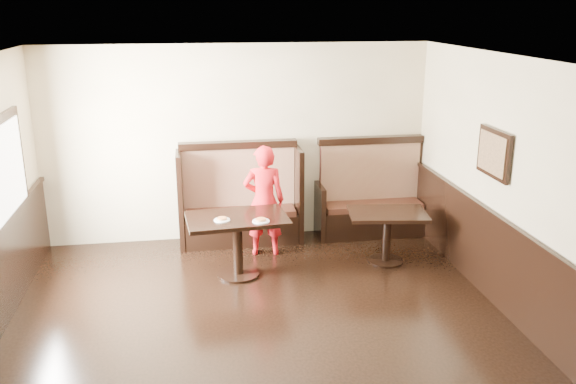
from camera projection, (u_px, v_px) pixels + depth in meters
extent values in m
plane|color=black|center=(271.00, 366.00, 5.81)|extent=(7.00, 7.00, 0.00)
plane|color=beige|center=(238.00, 144.00, 8.70)|extent=(5.50, 0.00, 5.50)
plane|color=beige|center=(555.00, 213.00, 5.82)|extent=(0.00, 7.00, 7.00)
plane|color=white|center=(268.00, 69.00, 4.98)|extent=(7.00, 7.00, 0.00)
cube|color=black|center=(541.00, 298.00, 6.08)|extent=(0.05, 6.90, 1.00)
cube|color=black|center=(4.00, 170.00, 6.73)|extent=(0.05, 1.50, 1.20)
cube|color=white|center=(7.00, 170.00, 6.73)|extent=(0.01, 1.30, 1.00)
cube|color=black|center=(494.00, 153.00, 6.85)|extent=(0.04, 0.70, 0.55)
cube|color=olive|center=(492.00, 153.00, 6.85)|extent=(0.01, 0.60, 0.45)
cube|color=black|center=(241.00, 228.00, 8.78)|extent=(1.60, 0.50, 0.42)
cube|color=#3A1C12|center=(241.00, 212.00, 8.71)|extent=(1.54, 0.46, 0.09)
cube|color=#480E14|center=(239.00, 179.00, 8.78)|extent=(1.60, 0.12, 0.92)
cube|color=black|center=(238.00, 145.00, 8.63)|extent=(1.68, 0.16, 0.10)
cube|color=black|center=(181.00, 198.00, 8.61)|extent=(0.07, 0.72, 1.36)
cube|color=black|center=(297.00, 193.00, 8.87)|extent=(0.07, 0.72, 1.36)
cube|color=black|center=(372.00, 221.00, 9.08)|extent=(1.50, 0.50, 0.42)
cube|color=#3A1C12|center=(372.00, 205.00, 9.01)|extent=(1.44, 0.46, 0.09)
cube|color=#480E14|center=(369.00, 173.00, 9.08)|extent=(1.50, 0.12, 0.92)
cube|color=black|center=(371.00, 140.00, 8.93)|extent=(1.58, 0.16, 0.10)
cube|color=black|center=(319.00, 210.00, 9.00)|extent=(0.07, 0.72, 0.80)
cube|color=black|center=(420.00, 204.00, 9.24)|extent=(0.07, 0.72, 0.80)
cube|color=black|center=(237.00, 219.00, 7.55)|extent=(1.29, 0.87, 0.05)
cylinder|color=black|center=(238.00, 248.00, 7.66)|extent=(0.12, 0.12, 0.72)
cylinder|color=black|center=(238.00, 274.00, 7.77)|extent=(0.53, 0.53, 0.03)
cube|color=black|center=(388.00, 214.00, 7.98)|extent=(1.09, 0.80, 0.05)
cylinder|color=black|center=(386.00, 239.00, 8.08)|extent=(0.11, 0.11, 0.64)
cylinder|color=black|center=(385.00, 261.00, 8.17)|extent=(0.48, 0.48, 0.03)
imported|color=red|center=(264.00, 201.00, 8.22)|extent=(0.59, 0.42, 1.53)
cylinder|color=white|center=(222.00, 220.00, 7.42)|extent=(0.20, 0.20, 0.01)
cylinder|color=tan|center=(222.00, 219.00, 7.41)|extent=(0.12, 0.12, 0.02)
cylinder|color=#EABA54|center=(222.00, 218.00, 7.41)|extent=(0.11, 0.11, 0.01)
cylinder|color=white|center=(261.00, 221.00, 7.38)|extent=(0.21, 0.21, 0.01)
cylinder|color=tan|center=(261.00, 220.00, 7.37)|extent=(0.13, 0.13, 0.02)
cylinder|color=#EABA54|center=(261.00, 219.00, 7.37)|extent=(0.11, 0.11, 0.01)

